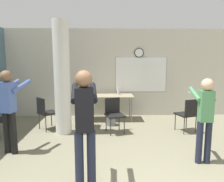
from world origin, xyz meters
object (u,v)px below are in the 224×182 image
at_px(person_watching_back, 9,105).
at_px(person_playing_front, 85,120).
at_px(bottle_on_table, 118,91).
at_px(chair_by_left_wall, 0,117).
at_px(chair_mid_room, 188,113).
at_px(chair_near_pillar, 46,111).
at_px(chair_table_front, 114,113).
at_px(person_playing_side, 205,114).
at_px(chair_table_left, 85,110).
at_px(folding_table, 106,97).

bearing_deg(person_watching_back, person_playing_front, -38.02).
bearing_deg(bottle_on_table, chair_by_left_wall, -150.02).
bearing_deg(bottle_on_table, chair_mid_room, -39.02).
bearing_deg(chair_near_pillar, chair_table_front, -7.12).
xyz_separation_m(chair_by_left_wall, person_playing_side, (4.23, -1.34, 0.39)).
height_order(chair_table_front, person_playing_front, person_playing_front).
xyz_separation_m(chair_table_left, person_playing_side, (2.32, -2.03, 0.39)).
bearing_deg(chair_mid_room, chair_table_left, 171.43).
bearing_deg(folding_table, bottle_on_table, 21.97).
bearing_deg(chair_by_left_wall, folding_table, 31.08).
xyz_separation_m(chair_table_front, person_playing_side, (1.54, -1.70, 0.39)).
height_order(chair_mid_room, person_playing_front, person_playing_front).
distance_m(bottle_on_table, person_watching_back, 3.36).
xyz_separation_m(chair_table_left, chair_by_left_wall, (-1.91, -0.69, 0.00)).
xyz_separation_m(folding_table, chair_by_left_wall, (-2.50, -1.51, -0.19)).
bearing_deg(bottle_on_table, chair_table_left, -134.86).
bearing_deg(chair_table_front, person_playing_side, -47.85).
distance_m(chair_by_left_wall, person_playing_front, 3.04).
bearing_deg(person_playing_side, folding_table, 121.32).
xyz_separation_m(bottle_on_table, person_watching_back, (-2.28, -2.47, 0.11)).
xyz_separation_m(chair_by_left_wall, chair_near_pillar, (0.91, 0.59, 0.00)).
relative_size(chair_table_left, person_watching_back, 0.53).
height_order(chair_mid_room, chair_table_left, same).
bearing_deg(chair_mid_room, person_playing_front, -135.34).
bearing_deg(person_playing_side, chair_table_front, 132.15).
height_order(folding_table, person_watching_back, person_watching_back).
relative_size(folding_table, person_watching_back, 0.98).
xyz_separation_m(folding_table, person_watching_back, (-1.90, -2.32, 0.27)).
height_order(bottle_on_table, chair_by_left_wall, bottle_on_table).
bearing_deg(person_playing_front, folding_table, 84.92).
distance_m(chair_mid_room, chair_table_left, 2.68).
bearing_deg(chair_near_pillar, folding_table, 29.98).
distance_m(chair_mid_room, person_watching_back, 4.14).
relative_size(chair_table_front, chair_by_left_wall, 1.00).
relative_size(folding_table, bottle_on_table, 5.80).
bearing_deg(chair_mid_room, chair_by_left_wall, -176.34).
distance_m(folding_table, chair_table_front, 1.18).
xyz_separation_m(chair_by_left_wall, person_playing_front, (2.18, -2.06, 0.50)).
xyz_separation_m(chair_table_front, person_playing_front, (-0.51, -2.42, 0.50)).
height_order(folding_table, bottle_on_table, bottle_on_table).
relative_size(folding_table, chair_mid_room, 1.86).
relative_size(chair_near_pillar, person_playing_front, 0.51).
height_order(chair_mid_room, person_playing_side, person_playing_side).
bearing_deg(chair_near_pillar, person_playing_front, -64.20).
bearing_deg(folding_table, chair_mid_room, -30.56).
bearing_deg(chair_near_pillar, chair_mid_room, -4.63).
height_order(person_playing_side, person_watching_back, person_watching_back).
bearing_deg(chair_mid_room, bottle_on_table, 140.98).
xyz_separation_m(bottle_on_table, person_playing_side, (1.36, -2.99, 0.04)).
bearing_deg(person_playing_side, chair_table_left, 138.85).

